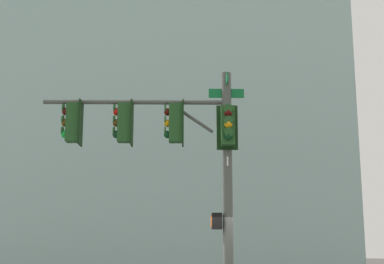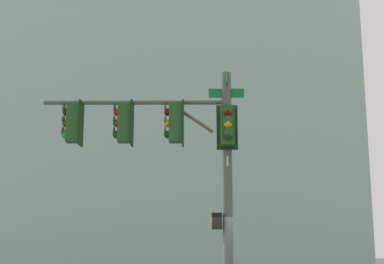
# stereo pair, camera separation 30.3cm
# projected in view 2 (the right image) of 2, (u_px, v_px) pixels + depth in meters

# --- Properties ---
(signal_pole_assembly) EXTENTS (4.67, 2.85, 6.27)m
(signal_pole_assembly) POSITION_uv_depth(u_px,v_px,m) (178.00, 148.00, 14.76)
(signal_pole_assembly) COLOR #4C514C
(signal_pole_assembly) RESTS_ON ground_plane
(building_brick_midblock) EXTENTS (20.50, 14.45, 40.84)m
(building_brick_midblock) POSITION_uv_depth(u_px,v_px,m) (128.00, 49.00, 54.59)
(building_brick_midblock) COLOR #4C3328
(building_brick_midblock) RESTS_ON ground_plane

